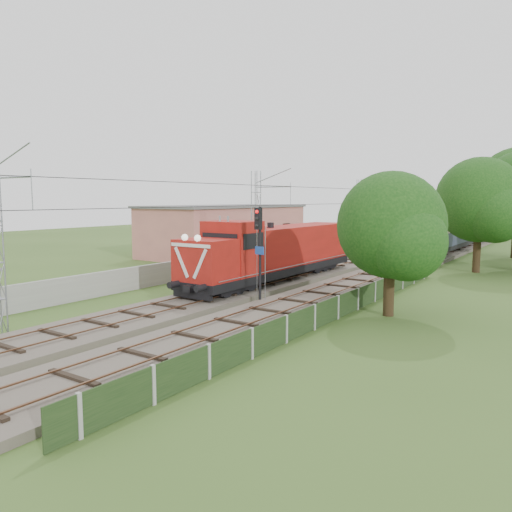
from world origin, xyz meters
The scene contains 12 objects.
ground centered at (0.00, 0.00, 0.00)m, with size 140.00×140.00×0.00m, color #37521F.
track_main centered at (0.00, 7.00, 0.18)m, with size 4.20×70.00×0.45m.
track_side centered at (5.00, 20.00, 0.18)m, with size 4.20×80.00×0.45m.
catenary centered at (-2.95, 12.00, 4.05)m, with size 3.31×70.00×8.00m.
boundary_wall centered at (-6.50, 12.00, 0.75)m, with size 0.25×40.00×1.50m, color #9E9E99.
station_building centered at (-15.00, 24.00, 2.63)m, with size 8.40×20.40×5.22m.
fence centered at (8.00, 3.00, 0.60)m, with size 0.12×32.00×1.20m.
locomotive centered at (0.00, 9.84, 2.30)m, with size 3.10×17.70×4.49m.
coach_rake centered at (5.00, 79.39, 2.44)m, with size 2.92×109.29×3.38m.
signal_post centered at (2.94, 3.54, 3.78)m, with size 0.61×0.47×5.51m.
tree_a centered at (9.89, 5.13, 4.57)m, with size 5.65×5.38×7.33m.
tree_c centered at (10.64, 23.73, 5.76)m, with size 7.12×6.78×9.23m.
Camera 1 is at (18.24, -19.29, 5.95)m, focal length 35.00 mm.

